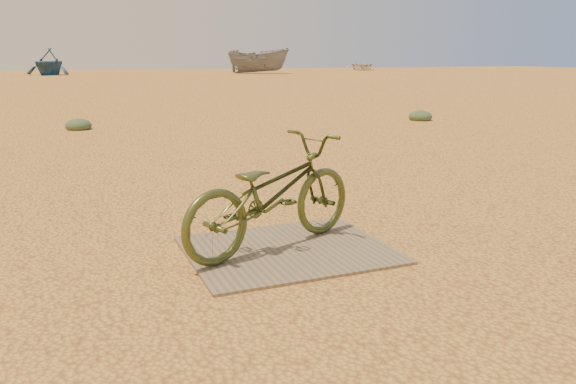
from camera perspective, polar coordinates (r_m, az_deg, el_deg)
name	(u,v)px	position (r m, az deg, el deg)	size (l,w,h in m)	color
ground	(320,226)	(4.93, 3.23, -3.52)	(120.00, 120.00, 0.00)	#E5A54B
plywood_board	(288,250)	(4.31, 0.00, -5.90)	(1.50, 1.23, 0.02)	#7D6853
bicycle	(272,194)	(4.21, -1.63, -0.16)	(0.56, 1.62, 0.85)	#455223
boat_far_left	(49,61)	(48.22, -23.13, 12.10)	(3.38, 3.92, 2.06)	#2A537B
boat_mid_right	(258,61)	(48.50, -3.05, 13.16)	(2.03, 5.39, 2.09)	slate
boat_far_right	(362,65)	(61.03, 7.51, 12.64)	(3.38, 4.73, 0.98)	silver
kale_a	(79,129)	(12.22, -20.48, 5.97)	(0.52, 0.52, 0.28)	#4B6646
kale_b	(420,120)	(13.48, 13.27, 7.11)	(0.54, 0.54, 0.30)	#4B6646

